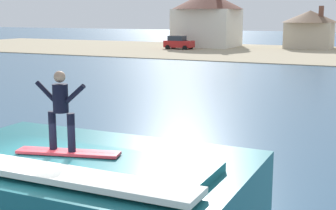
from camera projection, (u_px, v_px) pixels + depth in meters
The scene contains 7 objects.
wave_crest at pixel (83, 192), 10.65m from camera, with size 7.33×4.53×1.87m.
surfboard at pixel (68, 152), 10.11m from camera, with size 2.22×0.93×0.06m.
surfer at pixel (61, 106), 9.98m from camera, with size 1.23×0.32×1.67m.
shoreline_bank at pixel (334, 54), 57.18m from camera, with size 120.00×27.89×0.08m.
car_near_shore at pixel (179, 43), 65.15m from camera, with size 3.87×2.15×1.86m.
house_with_chimney at pixel (207, 16), 69.68m from camera, with size 10.36×10.36×8.10m.
house_small_cottage at pixel (310, 27), 66.50m from camera, with size 7.59×7.59×5.82m.
Camera 1 is at (6.36, -7.62, 4.74)m, focal length 51.78 mm.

